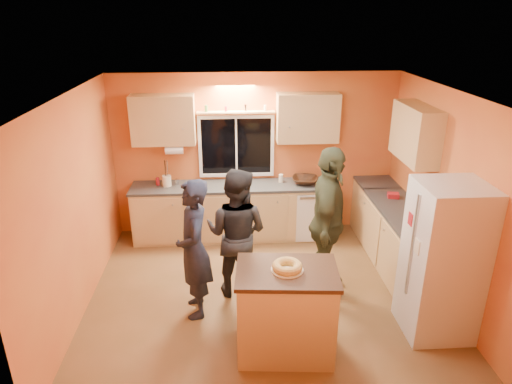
{
  "coord_description": "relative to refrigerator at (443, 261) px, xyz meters",
  "views": [
    {
      "loc": [
        -0.45,
        -5.02,
        3.46
      ],
      "look_at": [
        -0.09,
        0.4,
        1.29
      ],
      "focal_mm": 32.0,
      "sensor_mm": 36.0,
      "label": 1
    }
  ],
  "objects": [
    {
      "name": "red_box",
      "position": [
        0.08,
        1.82,
        0.04
      ],
      "size": [
        0.18,
        0.15,
        0.07
      ],
      "primitive_type": "cube",
      "rotation": [
        0.0,
        0.0,
        -0.2
      ],
      "color": "#AB1A23",
      "rests_on": "right_counter"
    },
    {
      "name": "room_shell",
      "position": [
        -1.77,
        1.21,
        0.72
      ],
      "size": [
        4.54,
        4.04,
        2.61
      ],
      "color": "orange",
      "rests_on": "ground"
    },
    {
      "name": "potted_plant",
      "position": [
        0.1,
        0.5,
        0.16
      ],
      "size": [
        0.35,
        0.32,
        0.33
      ],
      "primitive_type": "imported",
      "rotation": [
        0.0,
        0.0,
        -0.25
      ],
      "color": "gray",
      "rests_on": "right_counter"
    },
    {
      "name": "bundt_pastry",
      "position": [
        -1.76,
        -0.25,
        0.15
      ],
      "size": [
        0.31,
        0.31,
        0.09
      ],
      "primitive_type": "torus",
      "color": "#DDB55A",
      "rests_on": "island"
    },
    {
      "name": "person_center",
      "position": [
        -2.24,
        0.91,
        -0.05
      ],
      "size": [
        1.01,
        0.91,
        1.71
      ],
      "primitive_type": "imported",
      "rotation": [
        0.0,
        0.0,
        2.75
      ],
      "color": "black",
      "rests_on": "ground"
    },
    {
      "name": "back_counter",
      "position": [
        -1.88,
        2.5,
        -0.45
      ],
      "size": [
        4.23,
        0.62,
        0.9
      ],
      "color": "tan",
      "rests_on": "ground"
    },
    {
      "name": "right_counter",
      "position": [
        0.06,
        1.3,
        -0.45
      ],
      "size": [
        0.62,
        1.84,
        0.9
      ],
      "color": "tan",
      "rests_on": "ground"
    },
    {
      "name": "refrigerator",
      "position": [
        0.0,
        0.0,
        0.0
      ],
      "size": [
        0.72,
        0.7,
        1.8
      ],
      "primitive_type": "cube",
      "color": "silver",
      "rests_on": "ground"
    },
    {
      "name": "ground",
      "position": [
        -1.89,
        0.8,
        -0.9
      ],
      "size": [
        4.5,
        4.5,
        0.0
      ],
      "primitive_type": "plane",
      "color": "brown",
      "rests_on": "ground"
    },
    {
      "name": "utensil_crock",
      "position": [
        -3.29,
        2.53,
        0.09
      ],
      "size": [
        0.14,
        0.14,
        0.17
      ],
      "primitive_type": "cylinder",
      "color": "#F1E8C9",
      "rests_on": "back_counter"
    },
    {
      "name": "person_left",
      "position": [
        -2.75,
        0.52,
        -0.04
      ],
      "size": [
        0.49,
        0.68,
        1.72
      ],
      "primitive_type": "imported",
      "rotation": [
        0.0,
        0.0,
        -1.43
      ],
      "color": "black",
      "rests_on": "ground"
    },
    {
      "name": "person_right",
      "position": [
        -1.1,
        0.87,
        0.08
      ],
      "size": [
        0.76,
        1.24,
        1.97
      ],
      "primitive_type": "imported",
      "rotation": [
        0.0,
        0.0,
        1.31
      ],
      "color": "#323924",
      "rests_on": "ground"
    },
    {
      "name": "island",
      "position": [
        -1.76,
        -0.25,
        -0.39
      ],
      "size": [
        1.1,
        0.79,
        1.01
      ],
      "rotation": [
        0.0,
        0.0,
        -0.09
      ],
      "color": "tan",
      "rests_on": "ground"
    },
    {
      "name": "mixing_bowl",
      "position": [
        -1.11,
        2.5,
        0.05
      ],
      "size": [
        0.48,
        0.48,
        0.1
      ],
      "primitive_type": "imported",
      "rotation": [
        0.0,
        0.0,
        -0.21
      ],
      "color": "black",
      "rests_on": "back_counter"
    }
  ]
}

